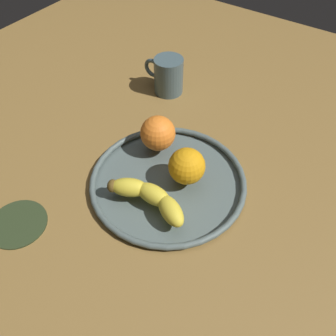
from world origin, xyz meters
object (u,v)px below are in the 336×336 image
object	(u,v)px
fruit_bowl	(168,181)
banana	(149,197)
ambient_coaster	(18,223)
orange_front_left	(158,133)
orange_back_right	(187,166)
ambient_mug	(168,75)

from	to	relation	value
fruit_bowl	banana	xyz separation A→B (cm)	(-0.55, 6.86, 2.68)
fruit_bowl	ambient_coaster	xyz separation A→B (cm)	(17.22, 23.27, -0.62)
banana	ambient_coaster	world-z (taller)	banana
fruit_bowl	ambient_coaster	world-z (taller)	fruit_bowl
orange_front_left	ambient_coaster	distance (cm)	31.77
banana	orange_front_left	world-z (taller)	orange_front_left
banana	orange_front_left	size ratio (longest dim) A/B	2.41
orange_front_left	banana	bearing A→B (deg)	119.29
fruit_bowl	orange_back_right	world-z (taller)	orange_back_right
fruit_bowl	ambient_coaster	bearing A→B (deg)	53.50
orange_front_left	orange_back_right	xyz separation A→B (cm)	(-9.78, 4.32, -0.10)
fruit_bowl	ambient_coaster	size ratio (longest dim) A/B	2.92
ambient_mug	ambient_coaster	xyz separation A→B (cm)	(-0.50, 49.09, -4.29)
fruit_bowl	orange_front_left	world-z (taller)	orange_front_left
banana	fruit_bowl	bearing A→B (deg)	-85.19
banana	orange_front_left	distance (cm)	15.21
orange_front_left	orange_back_right	distance (cm)	10.69
ambient_mug	orange_back_right	bearing A→B (deg)	130.92
orange_back_right	ambient_mug	world-z (taller)	ambient_mug
orange_front_left	orange_back_right	size ratio (longest dim) A/B	1.03
fruit_bowl	ambient_mug	bearing A→B (deg)	-55.53
orange_back_right	banana	bearing A→B (deg)	74.87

